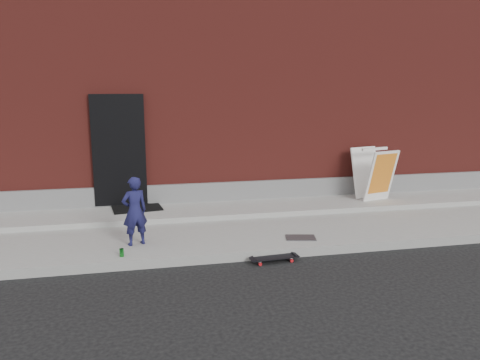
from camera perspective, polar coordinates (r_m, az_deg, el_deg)
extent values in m
plane|color=black|center=(7.54, 5.46, -9.49)|extent=(80.00, 80.00, 0.00)
cube|color=gray|center=(8.88, 2.59, -5.68)|extent=(20.00, 3.00, 0.15)
cube|color=gray|center=(9.68, 1.27, -3.44)|extent=(20.00, 1.20, 0.10)
cube|color=maroon|center=(13.88, -3.08, 10.65)|extent=(20.00, 8.00, 5.00)
cube|color=slate|center=(10.16, 0.55, -1.27)|extent=(20.00, 0.10, 0.40)
cube|color=black|center=(9.77, -14.53, 3.51)|extent=(1.05, 0.12, 2.25)
imported|color=#191947|center=(7.69, -12.72, -3.71)|extent=(0.48, 0.39, 1.12)
cylinder|color=red|center=(7.53, 5.83, -9.32)|extent=(0.05, 0.03, 0.05)
cylinder|color=red|center=(7.39, 6.32, -9.74)|extent=(0.05, 0.03, 0.05)
cylinder|color=red|center=(7.36, 2.06, -9.77)|extent=(0.05, 0.03, 0.05)
cylinder|color=red|center=(7.21, 2.47, -10.22)|extent=(0.05, 0.03, 0.05)
cube|color=silver|center=(7.44, 6.08, -9.28)|extent=(0.06, 0.17, 0.02)
cube|color=silver|center=(7.27, 2.27, -9.74)|extent=(0.06, 0.17, 0.02)
cube|color=black|center=(7.35, 4.20, -9.40)|extent=(0.76, 0.25, 0.02)
cube|color=white|center=(10.37, 16.85, 0.47)|extent=(0.73, 0.46, 1.10)
cube|color=white|center=(10.73, 15.06, 0.93)|extent=(0.73, 0.46, 1.10)
cube|color=yellow|center=(10.36, 16.93, 0.14)|extent=(0.60, 0.36, 0.88)
cube|color=white|center=(10.47, 16.10, 3.66)|extent=(0.67, 0.22, 0.06)
cylinder|color=#197F25|center=(7.36, -14.23, -8.58)|extent=(0.08, 0.08, 0.12)
cube|color=black|center=(9.72, -12.49, -3.27)|extent=(1.05, 0.90, 0.03)
cube|color=#505155|center=(8.04, 7.41, -6.99)|extent=(0.55, 0.42, 0.01)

